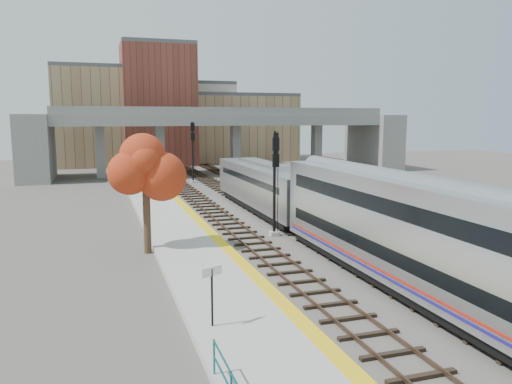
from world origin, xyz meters
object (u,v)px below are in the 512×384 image
object	(u,v)px
locomotive	(263,186)
signal_mast_mid	(275,169)
signal_mast_far	(193,152)
car_a	(314,186)
car_b	(337,179)
coach	(430,241)
signal_mast_near	(275,187)
tree	(145,168)
car_c	(328,175)

from	to	relation	value
locomotive	signal_mast_mid	size ratio (longest dim) A/B	2.78
signal_mast_mid	signal_mast_far	size ratio (longest dim) A/B	0.90
locomotive	car_a	bearing A→B (deg)	46.67
signal_mast_far	car_a	world-z (taller)	signal_mast_far
signal_mast_far	car_a	xyz separation A→B (m)	(11.42, -11.34, -3.24)
locomotive	car_b	bearing A→B (deg)	44.69
signal_mast_mid	coach	bearing A→B (deg)	-94.56
locomotive	car_a	world-z (taller)	locomotive
signal_mast_far	car_b	xyz separation A→B (m)	(16.43, -7.04, -3.19)
signal_mast_near	car_a	bearing A→B (deg)	58.52
car_a	coach	bearing A→B (deg)	-112.24
signal_mast_far	tree	distance (m)	32.97
car_b	locomotive	bearing A→B (deg)	-157.94
locomotive	car_a	xyz separation A→B (m)	(9.32, 9.88, -1.65)
signal_mast_near	car_c	world-z (taller)	signal_mast_near
coach	tree	world-z (taller)	tree
signal_mast_mid	car_c	xyz separation A→B (m)	(13.29, 16.26, -2.74)
signal_mast_far	car_b	world-z (taller)	signal_mast_far
signal_mast_near	car_a	xyz separation A→B (m)	(11.42, 18.64, -2.76)
signal_mast_mid	car_a	world-z (taller)	signal_mast_mid
tree	car_c	bearing A→B (deg)	48.28
locomotive	car_c	distance (m)	24.23
tree	car_b	distance (m)	35.55
signal_mast_near	car_c	distance (m)	32.65
coach	tree	xyz separation A→B (m)	(-10.82, 12.05, 2.32)
signal_mast_far	coach	bearing A→B (deg)	-87.26
signal_mast_near	car_a	world-z (taller)	signal_mast_near
signal_mast_mid	car_a	size ratio (longest dim) A/B	1.98
locomotive	signal_mast_far	world-z (taller)	signal_mast_far
tree	signal_mast_far	bearing A→B (deg)	74.65
locomotive	signal_mast_near	distance (m)	9.08
signal_mast_far	car_c	bearing A→B (deg)	-8.14
car_a	car_b	world-z (taller)	car_b
signal_mast_far	signal_mast_near	bearing A→B (deg)	-90.00
tree	car_a	world-z (taller)	tree
tree	coach	bearing A→B (deg)	-48.08
locomotive	tree	distance (m)	15.38
coach	car_c	size ratio (longest dim) A/B	6.09
signal_mast_near	tree	distance (m)	9.07
signal_mast_near	car_c	bearing A→B (deg)	57.68
tree	locomotive	bearing A→B (deg)	44.30
coach	signal_mast_near	distance (m)	14.01
signal_mast_near	coach	bearing A→B (deg)	-81.37
signal_mast_far	tree	xyz separation A→B (m)	(-8.72, -31.77, 1.25)
coach	tree	size ratio (longest dim) A/B	3.62
locomotive	signal_mast_mid	distance (m)	3.36
signal_mast_near	signal_mast_far	xyz separation A→B (m)	(-0.00, 29.98, 0.48)
locomotive	car_a	size ratio (longest dim) A/B	5.49
car_a	car_c	distance (m)	10.68
tree	car_b	bearing A→B (deg)	44.52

